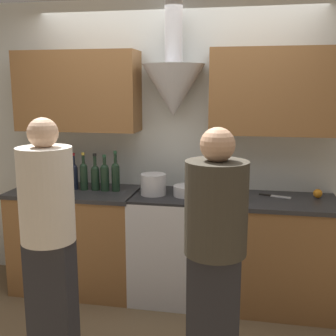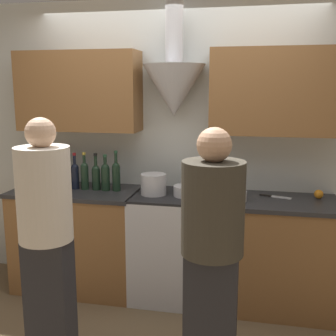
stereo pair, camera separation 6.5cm
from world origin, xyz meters
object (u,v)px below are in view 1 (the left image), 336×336
(stock_pot, at_px, (153,184))
(saucepan, at_px, (237,195))
(wine_bottle_5, at_px, (74,175))
(wine_bottle_3, at_px, (55,173))
(wine_bottle_6, at_px, (84,175))
(orange_fruit, at_px, (318,193))
(stove_range, at_px, (170,245))
(wine_bottle_9, at_px, (116,175))
(wine_bottle_2, at_px, (45,174))
(wine_bottle_1, at_px, (36,172))
(wine_bottle_8, at_px, (105,176))
(person_foreground_left, at_px, (49,238))
(wine_bottle_7, at_px, (95,176))
(person_foreground_right, at_px, (215,249))
(wine_bottle_4, at_px, (64,174))
(wine_bottle_0, at_px, (26,174))
(mixing_bowl, at_px, (186,191))

(stock_pot, xyz_separation_m, saucepan, (0.71, -0.06, -0.05))
(wine_bottle_5, bearing_deg, wine_bottle_3, 178.90)
(wine_bottle_6, relative_size, orange_fruit, 4.54)
(stove_range, distance_m, wine_bottle_9, 0.78)
(wine_bottle_2, bearing_deg, saucepan, -3.79)
(wine_bottle_1, relative_size, wine_bottle_8, 1.06)
(stock_pot, bearing_deg, wine_bottle_3, 176.36)
(person_foreground_left, bearing_deg, wine_bottle_7, 96.42)
(person_foreground_left, bearing_deg, person_foreground_right, 6.34)
(wine_bottle_4, bearing_deg, wine_bottle_0, -176.81)
(wine_bottle_2, bearing_deg, stove_range, -1.12)
(stock_pot, bearing_deg, stove_range, 11.65)
(wine_bottle_7, bearing_deg, person_foreground_left, -83.58)
(wine_bottle_0, bearing_deg, person_foreground_right, -30.05)
(wine_bottle_1, relative_size, wine_bottle_9, 0.95)
(saucepan, bearing_deg, wine_bottle_2, 176.21)
(stove_range, bearing_deg, wine_bottle_6, 178.71)
(wine_bottle_3, bearing_deg, stock_pot, -3.64)
(wine_bottle_5, bearing_deg, wine_bottle_7, 0.87)
(wine_bottle_7, height_order, stock_pot, wine_bottle_7)
(wine_bottle_2, xyz_separation_m, wine_bottle_9, (0.67, 0.01, 0.02))
(wine_bottle_8, relative_size, stock_pot, 1.48)
(wine_bottle_0, distance_m, person_foreground_right, 2.10)
(wine_bottle_4, bearing_deg, wine_bottle_2, -178.80)
(wine_bottle_1, relative_size, saucepan, 2.12)
(orange_fruit, relative_size, person_foreground_left, 0.04)
(saucepan, relative_size, person_foreground_right, 0.10)
(wine_bottle_0, relative_size, wine_bottle_2, 1.02)
(wine_bottle_4, distance_m, wine_bottle_6, 0.19)
(stove_range, height_order, wine_bottle_3, wine_bottle_3)
(wine_bottle_9, distance_m, orange_fruit, 1.73)
(wine_bottle_8, relative_size, saucepan, 2.01)
(stock_pot, relative_size, orange_fruit, 2.94)
(stove_range, relative_size, wine_bottle_6, 2.77)
(wine_bottle_7, xyz_separation_m, orange_fruit, (1.91, 0.09, -0.09))
(wine_bottle_0, distance_m, wine_bottle_3, 0.27)
(wine_bottle_0, xyz_separation_m, wine_bottle_4, (0.36, 0.02, 0.01))
(wine_bottle_1, relative_size, person_foreground_left, 0.20)
(wine_bottle_3, bearing_deg, saucepan, -4.25)
(wine_bottle_1, relative_size, wine_bottle_2, 1.09)
(wine_bottle_4, bearing_deg, wine_bottle_3, 178.06)
(orange_fruit, bearing_deg, wine_bottle_1, -177.61)
(wine_bottle_9, bearing_deg, saucepan, -6.53)
(mixing_bowl, bearing_deg, wine_bottle_3, 177.52)
(wine_bottle_1, distance_m, stock_pot, 1.11)
(wine_bottle_9, xyz_separation_m, mixing_bowl, (0.64, -0.05, -0.10))
(person_foreground_right, bearing_deg, wine_bottle_3, 145.16)
(wine_bottle_9, xyz_separation_m, orange_fruit, (1.72, 0.09, -0.11))
(wine_bottle_3, bearing_deg, wine_bottle_1, -175.74)
(orange_fruit, bearing_deg, stove_range, -174.42)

